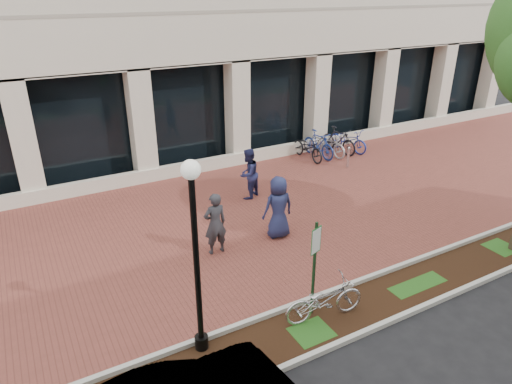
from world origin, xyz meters
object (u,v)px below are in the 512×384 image
lamppost (196,251)px  pedestrian_right (278,207)px  bollard (348,157)px  locked_bicycle (324,300)px  pedestrian_mid (248,174)px  parking_sign (315,257)px  pedestrian_left (215,224)px  bike_rack_cluster (329,143)px

lamppost → pedestrian_right: 5.17m
bollard → lamppost: bearing=-144.4°
locked_bicycle → pedestrian_mid: bearing=-5.2°
pedestrian_mid → lamppost: bearing=24.1°
locked_bicycle → pedestrian_right: (1.04, 3.67, 0.45)m
parking_sign → pedestrian_right: parking_sign is taller
parking_sign → locked_bicycle: parking_sign is taller
parking_sign → pedestrian_mid: parking_sign is taller
parking_sign → pedestrian_left: size_ratio=1.30×
pedestrian_right → locked_bicycle: bearing=78.1°
pedestrian_left → bollard: bearing=-156.4°
pedestrian_mid → bollard: pedestrian_mid is taller
locked_bicycle → pedestrian_left: (-0.96, 3.71, 0.41)m
lamppost → pedestrian_mid: size_ratio=2.30×
locked_bicycle → pedestrian_mid: size_ratio=1.05×
bollard → bike_rack_cluster: size_ratio=0.29×
parking_sign → lamppost: size_ratio=0.57×
pedestrian_left → bike_rack_cluster: pedestrian_left is taller
pedestrian_left → lamppost: bearing=60.4°
locked_bicycle → pedestrian_left: bearing=22.8°
lamppost → bollard: (9.26, 6.62, -1.89)m
bollard → bike_rack_cluster: (0.26, 1.66, 0.09)m
pedestrian_right → bollard: pedestrian_right is taller
lamppost → bollard: size_ratio=4.57×
parking_sign → bollard: parking_sign is taller
locked_bicycle → bike_rack_cluster: 11.04m
pedestrian_right → pedestrian_left: bearing=2.6°
pedestrian_left → bollard: 8.19m
pedestrian_left → pedestrian_right: bearing=178.1°
locked_bicycle → bike_rack_cluster: size_ratio=0.60×
lamppost → pedestrian_left: bearing=61.0°
parking_sign → pedestrian_mid: bearing=55.4°
parking_sign → pedestrian_left: 3.61m
pedestrian_left → pedestrian_mid: (2.52, 2.78, -0.01)m
pedestrian_left → bike_rack_cluster: size_ratio=0.57×
parking_sign → bike_rack_cluster: 10.97m
pedestrian_right → bollard: 6.45m
parking_sign → pedestrian_mid: 6.50m
pedestrian_left → bike_rack_cluster: (7.71, 5.02, -0.36)m
bike_rack_cluster → pedestrian_left: bearing=-154.6°
pedestrian_left → pedestrian_right: size_ratio=0.96×
bike_rack_cluster → locked_bicycle: bearing=-135.4°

